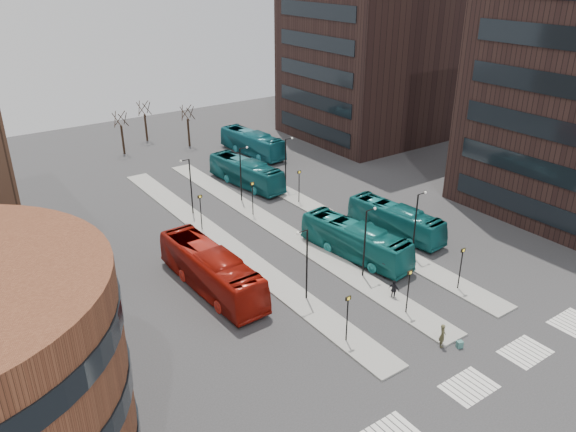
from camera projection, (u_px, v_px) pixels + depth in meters
ground at (535, 418)px, 33.10m from camera, size 160.00×160.00×0.00m
island_left at (225, 244)px, 53.25m from camera, size 2.50×45.00×0.15m
island_mid at (278, 228)px, 56.39m from camera, size 2.50×45.00×0.15m
island_right at (324, 214)px, 59.54m from camera, size 2.50×45.00×0.15m
suitcase at (460, 344)px, 39.03m from camera, size 0.50×0.45×0.52m
red_bus at (211, 270)px, 45.40m from camera, size 3.38×12.85×3.55m
teal_bus_a at (355, 241)px, 50.52m from camera, size 4.20×11.65×3.17m
teal_bus_b at (246, 173)px, 66.58m from camera, size 4.06×11.66×3.18m
teal_bus_c at (395, 220)px, 54.80m from camera, size 3.47×10.77×2.95m
teal_bus_d at (252, 143)px, 77.29m from camera, size 3.80×11.76×3.22m
traveller at (442, 335)px, 38.93m from camera, size 0.76×0.76×1.78m
commuter_a at (249, 305)px, 42.58m from camera, size 0.74×0.58×1.50m
commuter_b at (394, 290)px, 44.48m from camera, size 0.61×1.01×1.61m
commuter_c at (385, 269)px, 47.34m from camera, size 0.73×1.14×1.67m
crosswalk_stripes at (496, 370)px, 36.99m from camera, size 22.35×2.40×0.01m
tower_far at (370, 33)px, 80.73m from camera, size 20.12×20.00×30.00m
sign_poles at (318, 233)px, 50.01m from camera, size 12.45×22.12×3.65m
lamp_posts at (294, 201)px, 53.78m from camera, size 14.04×20.24×6.12m
bare_trees at (152, 128)px, 79.89m from camera, size 10.97×8.14×5.90m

